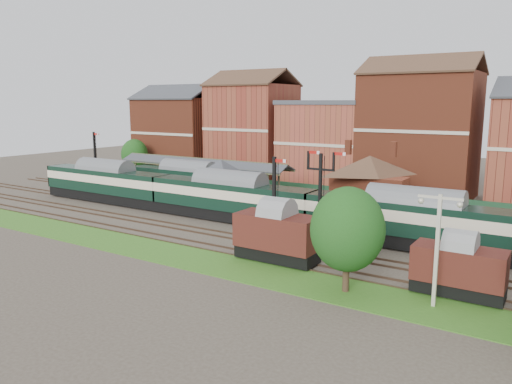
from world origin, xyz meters
The scene contains 20 objects.
ground centered at (0.00, 0.00, 0.00)m, with size 160.00×160.00×0.00m, color #473D33.
grass_back centered at (0.00, 16.00, 0.03)m, with size 90.00×4.50×0.06m, color #2D6619.
grass_front centered at (0.00, -12.00, 0.03)m, with size 90.00×5.00×0.06m, color #2D6619.
fence centered at (0.00, 18.00, 0.75)m, with size 90.00×0.12×1.50m, color #193823.
platform centered at (-5.00, 9.75, 0.50)m, with size 55.00×3.40×1.00m, color #2D2D2D.
signal_box centered at (-3.00, 3.25, 3.19)m, with size 5.40×5.40×6.00m.
brick_hut centered at (5.00, 3.25, 1.20)m, with size 3.20×2.64×2.94m.
station_building centered at (12.00, 9.75, 3.96)m, with size 8.10×8.10×5.90m.
canopy centered at (-11.00, 9.75, 4.58)m, with size 26.00×3.89×4.08m.
semaphore_bracket centered at (12.04, -2.50, 4.63)m, with size 3.60×0.25×8.18m.
semaphore_platform_end centered at (-29.98, 8.00, 4.16)m, with size 1.23×0.25×8.00m.
semaphore_siding centered at (10.02, -7.00, 4.16)m, with size 1.23×0.25×8.00m.
yard_lamp centered at (24.00, -11.50, 3.99)m, with size 2.60×0.22×7.00m.
town_backdrop centered at (-0.18, 25.00, 7.00)m, with size 69.00×10.00×16.00m.
dmu_train centered at (0.51, 0.00, 2.56)m, with size 57.16×3.00×4.39m.
platform_railcar centered at (-10.65, 6.50, 2.44)m, with size 18.11×2.85×4.17m.
goods_van_a centered at (11.46, -9.00, 2.23)m, with size 6.51×2.82×3.95m.
goods_van_b centered at (24.87, -9.00, 1.95)m, with size 5.62×2.43×3.41m.
tree_far centered at (18.51, -12.10, 4.25)m, with size 4.82×4.82×7.04m.
tree_back centered at (-30.81, 16.74, 3.85)m, with size 4.36×4.36×6.38m.
Camera 1 is at (30.38, -41.56, 12.33)m, focal length 35.00 mm.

